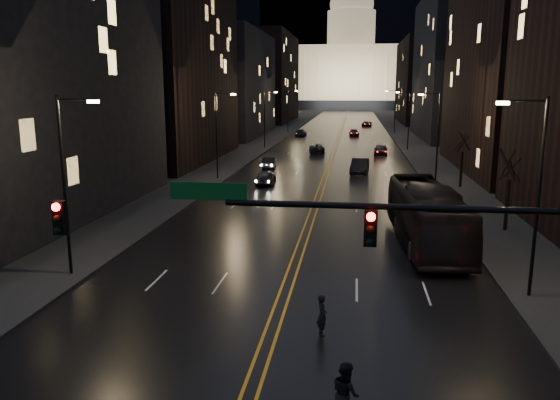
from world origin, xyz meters
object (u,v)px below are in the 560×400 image
at_px(pedestrian_b, 346,393).
at_px(pedestrian_a, 322,315).
at_px(oncoming_car_b, 269,163).
at_px(receding_car_a, 360,166).
at_px(traffic_signal, 461,249).
at_px(oncoming_car_a, 266,177).
at_px(bus, 427,215).

bearing_deg(pedestrian_b, pedestrian_a, -17.40).
bearing_deg(oncoming_car_b, receding_car_a, 161.85).
height_order(receding_car_a, pedestrian_a, receding_car_a).
relative_size(oncoming_car_b, receding_car_a, 0.82).
distance_m(receding_car_a, pedestrian_b, 46.60).
xyz_separation_m(traffic_signal, receding_car_a, (-2.26, 46.07, -4.27)).
height_order(oncoming_car_a, oncoming_car_b, oncoming_car_a).
height_order(oncoming_car_b, receding_car_a, receding_car_a).
height_order(oncoming_car_a, pedestrian_a, pedestrian_a).
xyz_separation_m(bus, pedestrian_b, (-4.47, -18.86, -0.87)).
relative_size(traffic_signal, pedestrian_a, 10.60).
distance_m(oncoming_car_a, receding_car_a, 12.50).
bearing_deg(oncoming_car_b, bus, 109.95).
relative_size(bus, receding_car_a, 2.55).
height_order(oncoming_car_b, pedestrian_b, pedestrian_b).
distance_m(bus, pedestrian_b, 19.41).
height_order(bus, oncoming_car_b, bus).
height_order(traffic_signal, pedestrian_b, traffic_signal).
xyz_separation_m(pedestrian_a, pedestrian_b, (1.00, -5.53, 0.12)).
height_order(oncoming_car_a, pedestrian_b, pedestrian_b).
bearing_deg(receding_car_a, pedestrian_b, -85.47).
distance_m(receding_car_a, pedestrian_a, 41.10).
xyz_separation_m(receding_car_a, pedestrian_a, (-1.69, -41.07, -0.02)).
bearing_deg(pedestrian_a, receding_car_a, -22.70).
bearing_deg(pedestrian_b, bus, -40.96).
bearing_deg(receding_car_a, oncoming_car_b, 172.74).
xyz_separation_m(oncoming_car_a, receding_car_a, (9.20, 8.47, 0.12)).
distance_m(pedestrian_a, pedestrian_b, 5.62).
xyz_separation_m(bus, pedestrian_a, (-5.47, -13.33, -0.99)).
bearing_deg(traffic_signal, oncoming_car_a, 106.94).
relative_size(bus, pedestrian_a, 7.95).
relative_size(receding_car_a, pedestrian_b, 2.73).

